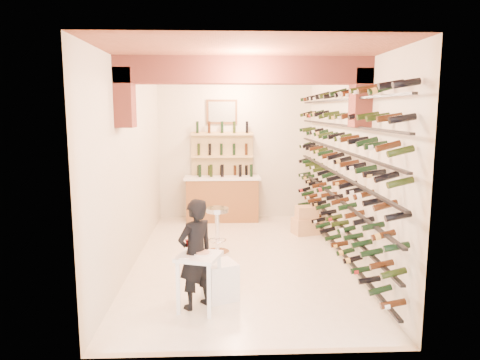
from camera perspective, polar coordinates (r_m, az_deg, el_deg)
The scene contains 11 objects.
ground at distance 7.62m, azimuth 0.10°, elevation -10.06°, with size 6.00×6.00×0.00m, color white.
room_shell at distance 6.95m, azimuth 0.20°, elevation 7.04°, with size 3.52×6.02×3.21m.
wine_rack at distance 7.49m, azimuth 11.89°, elevation 1.60°, with size 0.32×5.70×2.56m.
back_counter at distance 10.04m, azimuth -2.28°, elevation -2.25°, with size 1.70×0.62×1.29m.
back_shelving at distance 10.17m, azimuth -2.30°, elevation 1.52°, with size 1.40×0.31×2.73m.
tasting_table at distance 5.63m, azimuth -5.33°, elevation -10.77°, with size 0.62×0.62×0.87m.
white_stool at distance 6.03m, azimuth -2.59°, elevation -12.80°, with size 0.40×0.40×0.50m, color white.
person at distance 5.65m, azimuth -5.73°, elevation -9.45°, with size 0.51×0.34×1.41m, color black.
chrome_barstool at distance 7.78m, azimuth -2.94°, elevation -6.06°, with size 0.42×0.42×0.81m.
crate_lower at distance 9.13m, azimuth 8.55°, elevation -5.87°, with size 0.54×0.38×0.32m, color tan.
crate_upper at distance 9.06m, azimuth 8.59°, elevation -4.13°, with size 0.42×0.29×0.25m, color tan.
Camera 1 is at (-0.32, -7.20, 2.48)m, focal length 33.14 mm.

